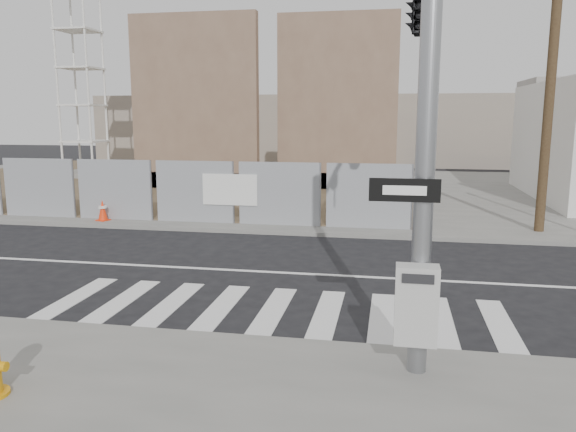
% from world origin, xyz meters
% --- Properties ---
extents(ground, '(100.00, 100.00, 0.00)m').
position_xyz_m(ground, '(0.00, 0.00, 0.00)').
color(ground, black).
rests_on(ground, ground).
extents(sidewalk_far, '(50.00, 20.00, 0.12)m').
position_xyz_m(sidewalk_far, '(0.00, 14.00, 0.06)').
color(sidewalk_far, slate).
rests_on(sidewalk_far, ground).
extents(signal_pole, '(0.96, 5.87, 7.00)m').
position_xyz_m(signal_pole, '(2.49, -2.05, 4.78)').
color(signal_pole, gray).
rests_on(signal_pole, sidewalk_near).
extents(chain_link_fence, '(24.60, 0.04, 2.00)m').
position_xyz_m(chain_link_fence, '(-10.00, 5.00, 1.12)').
color(chain_link_fence, gray).
rests_on(chain_link_fence, sidewalk_far).
extents(concrete_wall_left, '(6.00, 1.30, 8.00)m').
position_xyz_m(concrete_wall_left, '(-7.00, 13.08, 3.38)').
color(concrete_wall_left, brown).
rests_on(concrete_wall_left, sidewalk_far).
extents(concrete_wall_right, '(5.50, 1.30, 8.00)m').
position_xyz_m(concrete_wall_right, '(-0.50, 14.08, 3.38)').
color(concrete_wall_right, brown).
rests_on(concrete_wall_right, sidewalk_far).
extents(crane_tower, '(2.60, 2.60, 18.15)m').
position_xyz_m(crane_tower, '(-15.00, 17.00, 9.02)').
color(crane_tower, slate).
rests_on(crane_tower, sidewalk_far).
extents(utility_pole_right, '(1.60, 0.28, 10.00)m').
position_xyz_m(utility_pole_right, '(6.50, 5.50, 5.20)').
color(utility_pole_right, '#473721').
rests_on(utility_pole_right, sidewalk_far).
extents(traffic_cone_c, '(0.46, 0.46, 0.70)m').
position_xyz_m(traffic_cone_c, '(-7.31, 4.68, 0.46)').
color(traffic_cone_c, red).
rests_on(traffic_cone_c, sidewalk_far).
extents(traffic_cone_d, '(0.49, 0.49, 0.73)m').
position_xyz_m(traffic_cone_d, '(0.30, 5.23, 0.48)').
color(traffic_cone_d, orange).
rests_on(traffic_cone_d, sidewalk_far).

